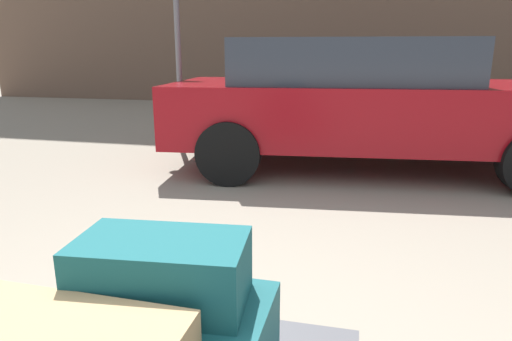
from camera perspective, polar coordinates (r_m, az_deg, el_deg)
suitcase_teal_rear_left at (r=1.40m, az=-11.57°, el=-20.73°), size 0.60×0.38×0.26m
duffel_bag_teal_topmost_pile at (r=1.29m, az=-12.11°, el=-12.49°), size 0.49×0.31×0.19m
parked_car at (r=5.11m, az=13.55°, el=8.68°), size 4.46×2.26×1.42m
bollard_kerb_near at (r=9.48m, az=25.27°, el=7.47°), size 0.28×0.28×0.56m
no_parking_sign at (r=5.86m, az=-10.05°, el=16.74°), size 0.50×0.07×2.41m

